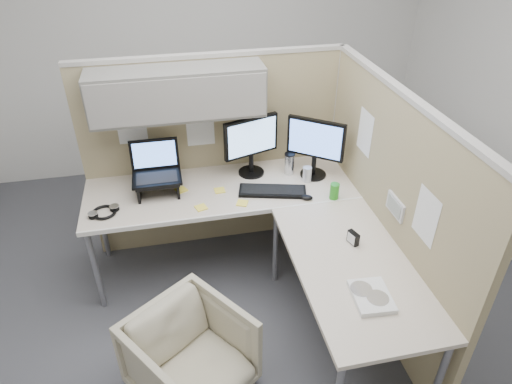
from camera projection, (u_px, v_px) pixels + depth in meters
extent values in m
plane|color=#404146|center=(250.00, 308.00, 3.37)|extent=(4.50, 4.50, 0.00)
cube|color=tan|center=(215.00, 157.00, 3.65)|extent=(2.00, 0.05, 1.60)
cube|color=#A8A399|center=(209.00, 55.00, 3.20)|extent=(2.00, 0.06, 0.03)
cube|color=slate|center=(177.00, 92.00, 3.14)|extent=(1.20, 0.34, 0.34)
cube|color=gray|center=(179.00, 101.00, 3.00)|extent=(1.18, 0.01, 0.30)
plane|color=white|center=(131.00, 125.00, 3.33)|extent=(0.26, 0.00, 0.26)
plane|color=white|center=(200.00, 127.00, 3.46)|extent=(0.26, 0.00, 0.26)
cube|color=tan|center=(385.00, 213.00, 3.01)|extent=(0.05, 2.00, 1.60)
cube|color=#A8A399|center=(408.00, 95.00, 2.56)|extent=(0.06, 2.00, 0.03)
cube|color=#A8A399|center=(333.00, 145.00, 3.82)|extent=(0.06, 0.06, 1.60)
cube|color=silver|center=(396.00, 206.00, 2.79)|extent=(0.02, 0.20, 0.12)
cube|color=gray|center=(394.00, 207.00, 2.79)|extent=(0.00, 0.16, 0.09)
plane|color=white|center=(365.00, 132.00, 3.11)|extent=(0.00, 0.26, 0.26)
plane|color=white|center=(426.00, 216.00, 2.47)|extent=(0.00, 0.26, 0.26)
cube|color=beige|center=(222.00, 190.00, 3.40)|extent=(2.00, 0.68, 0.03)
cube|color=beige|center=(353.00, 266.00, 2.70)|extent=(0.68, 1.30, 0.03)
cube|color=white|center=(229.00, 216.00, 3.12)|extent=(2.00, 0.02, 0.03)
cylinder|color=gray|center=(96.00, 270.00, 3.20)|extent=(0.04, 0.04, 0.70)
cylinder|color=gray|center=(102.00, 222.00, 3.67)|extent=(0.04, 0.04, 0.70)
cylinder|color=gray|center=(438.00, 383.00, 2.46)|extent=(0.04, 0.04, 0.70)
cylinder|color=gray|center=(275.00, 245.00, 3.43)|extent=(0.04, 0.04, 0.70)
imported|color=#B5A48F|center=(190.00, 354.00, 2.66)|extent=(0.82, 0.82, 0.63)
cylinder|color=black|center=(251.00, 172.00, 3.57)|extent=(0.20, 0.20, 0.02)
cylinder|color=black|center=(251.00, 163.00, 3.52)|extent=(0.04, 0.04, 0.15)
cube|color=black|center=(251.00, 137.00, 3.40)|extent=(0.43, 0.17, 0.30)
cube|color=#92C3FD|center=(252.00, 138.00, 3.38)|extent=(0.38, 0.13, 0.26)
cylinder|color=black|center=(313.00, 174.00, 3.54)|extent=(0.20, 0.20, 0.02)
cylinder|color=black|center=(314.00, 165.00, 3.49)|extent=(0.04, 0.04, 0.15)
cube|color=black|center=(316.00, 139.00, 3.37)|extent=(0.37, 0.29, 0.30)
cube|color=#5582E7|center=(315.00, 140.00, 3.36)|extent=(0.32, 0.24, 0.26)
cube|color=black|center=(157.00, 180.00, 3.27)|extent=(0.31, 0.25, 0.02)
cube|color=black|center=(139.00, 188.00, 3.27)|extent=(0.02, 0.22, 0.12)
cube|color=black|center=(177.00, 184.00, 3.32)|extent=(0.02, 0.22, 0.12)
cube|color=black|center=(157.00, 178.00, 3.26)|extent=(0.35, 0.25, 0.02)
cube|color=black|center=(154.00, 154.00, 3.31)|extent=(0.35, 0.06, 0.22)
cube|color=#598CF2|center=(154.00, 154.00, 3.31)|extent=(0.31, 0.04, 0.18)
cube|color=black|center=(272.00, 191.00, 3.33)|extent=(0.51, 0.28, 0.02)
ellipsoid|color=black|center=(307.00, 197.00, 3.26)|extent=(0.10, 0.09, 0.03)
cylinder|color=silver|center=(289.00, 164.00, 3.53)|extent=(0.08, 0.08, 0.16)
cylinder|color=black|center=(290.00, 154.00, 3.48)|extent=(0.08, 0.08, 0.01)
cylinder|color=#268C1E|center=(334.00, 191.00, 3.24)|extent=(0.07, 0.07, 0.12)
cylinder|color=silver|center=(307.00, 174.00, 3.44)|extent=(0.07, 0.07, 0.12)
cube|color=#FFE543|center=(181.00, 190.00, 3.36)|extent=(0.10, 0.10, 0.01)
cube|color=#FFE543|center=(242.00, 203.00, 3.22)|extent=(0.10, 0.10, 0.01)
cube|color=#FFE543|center=(220.00, 190.00, 3.36)|extent=(0.08, 0.08, 0.01)
cube|color=#FFE543|center=(201.00, 208.00, 3.17)|extent=(0.10, 0.10, 0.01)
torus|color=black|center=(104.00, 212.00, 3.11)|extent=(0.22, 0.22, 0.02)
cylinder|color=black|center=(93.00, 215.00, 3.07)|extent=(0.06, 0.06, 0.03)
cylinder|color=black|center=(115.00, 208.00, 3.14)|extent=(0.06, 0.06, 0.03)
cube|color=white|center=(371.00, 296.00, 2.46)|extent=(0.22, 0.27, 0.03)
cylinder|color=silver|center=(378.00, 298.00, 2.43)|extent=(0.12, 0.12, 0.00)
cylinder|color=silver|center=(361.00, 289.00, 2.48)|extent=(0.12, 0.12, 0.00)
cube|color=black|center=(353.00, 238.00, 2.83)|extent=(0.06, 0.09, 0.08)
cube|color=white|center=(351.00, 239.00, 2.83)|extent=(0.02, 0.06, 0.06)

